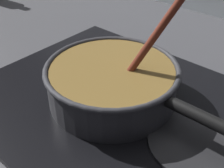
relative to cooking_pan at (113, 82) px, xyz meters
name	(u,v)px	position (x,y,z in m)	size (l,w,h in m)	color
hob_plate	(112,101)	(0.00, 0.00, -0.05)	(0.56, 0.48, 0.01)	black
burner_ring	(112,97)	(0.00, 0.00, -0.04)	(0.17, 0.17, 0.01)	#592D0C
spare_burner	(196,142)	(0.19, 0.00, -0.04)	(0.17, 0.17, 0.01)	#262628
cooking_pan	(113,82)	(0.00, 0.00, 0.00)	(0.42, 0.27, 0.32)	#38383D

